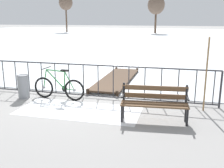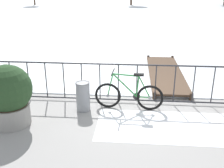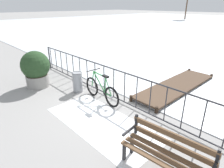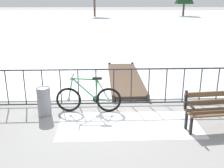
% 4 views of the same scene
% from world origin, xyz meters
% --- Properties ---
extents(ground_plane, '(160.00, 160.00, 0.00)m').
position_xyz_m(ground_plane, '(0.00, 0.00, 0.00)').
color(ground_plane, gray).
extents(frozen_pond, '(80.00, 56.00, 0.03)m').
position_xyz_m(frozen_pond, '(0.00, 28.40, 0.01)').
color(frozen_pond, silver).
rests_on(frozen_pond, ground).
extents(snow_patch, '(3.32, 1.48, 0.01)m').
position_xyz_m(snow_patch, '(0.78, -1.20, 0.00)').
color(snow_patch, white).
rests_on(snow_patch, ground).
extents(railing_fence, '(9.06, 0.06, 1.07)m').
position_xyz_m(railing_fence, '(-0.00, 0.00, 0.56)').
color(railing_fence, '#2D2D33').
rests_on(railing_fence, ground).
extents(bicycle_near_railing, '(1.71, 0.52, 0.97)m').
position_xyz_m(bicycle_near_railing, '(-0.19, -0.37, 0.37)').
color(bicycle_near_railing, black).
rests_on(bicycle_near_railing, ground).
extents(planter_with_shrub, '(1.05, 1.05, 1.37)m').
position_xyz_m(planter_with_shrub, '(-2.78, -1.37, 0.71)').
color(planter_with_shrub, gray).
rests_on(planter_with_shrub, ground).
extents(trash_bin, '(0.35, 0.35, 0.73)m').
position_xyz_m(trash_bin, '(-1.31, -0.53, 0.37)').
color(trash_bin, gray).
rests_on(trash_bin, ground).
extents(wooden_dock, '(1.10, 4.12, 0.20)m').
position_xyz_m(wooden_dock, '(0.99, 2.31, 0.12)').
color(wooden_dock, '#4C3828').
rests_on(wooden_dock, ground).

